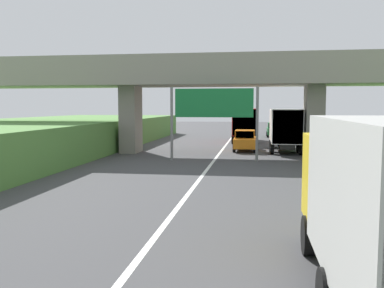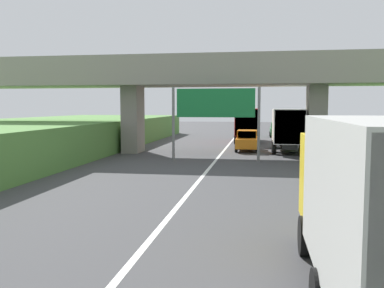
{
  "view_description": "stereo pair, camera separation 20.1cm",
  "coord_description": "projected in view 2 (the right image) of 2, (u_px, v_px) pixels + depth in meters",
  "views": [
    {
      "loc": [
        2.71,
        -0.82,
        3.62
      ],
      "look_at": [
        0.0,
        17.09,
        2.0
      ],
      "focal_mm": 38.99,
      "sensor_mm": 36.0,
      "label": 1
    },
    {
      "loc": [
        2.91,
        -0.79,
        3.62
      ],
      "look_at": [
        0.0,
        17.09,
        2.0
      ],
      "focal_mm": 38.99,
      "sensor_mm": 36.0,
      "label": 2
    }
  ],
  "objects": [
    {
      "name": "construction_barrel_4",
      "position": [
        323.0,
        162.0,
        24.1
      ],
      "size": [
        0.57,
        0.57,
        0.9
      ],
      "color": "orange",
      "rests_on": "ground"
    },
    {
      "name": "construction_barrel_5",
      "position": [
        313.0,
        153.0,
        28.34
      ],
      "size": [
        0.57,
        0.57,
        0.9
      ],
      "color": "orange",
      "rests_on": "ground"
    },
    {
      "name": "overpass_bridge",
      "position": [
        222.0,
        81.0,
        31.62
      ],
      "size": [
        40.0,
        4.8,
        7.43
      ],
      "color": "gray",
      "rests_on": "ground"
    },
    {
      "name": "construction_barrel_3",
      "position": [
        337.0,
        173.0,
        19.86
      ],
      "size": [
        0.57,
        0.57,
        0.9
      ],
      "color": "orange",
      "rests_on": "ground"
    },
    {
      "name": "car_orange",
      "position": [
        247.0,
        141.0,
        34.21
      ],
      "size": [
        1.86,
        4.1,
        1.72
      ],
      "color": "orange",
      "rests_on": "ground"
    },
    {
      "name": "truck_yellow",
      "position": [
        383.0,
        206.0,
        7.13
      ],
      "size": [
        2.44,
        7.3,
        3.44
      ],
      "color": "black",
      "rests_on": "ground"
    },
    {
      "name": "construction_barrel_2",
      "position": [
        355.0,
        191.0,
        15.64
      ],
      "size": [
        0.57,
        0.57,
        0.9
      ],
      "color": "orange",
      "rests_on": "ground"
    },
    {
      "name": "overhead_highway_sign",
      "position": [
        215.0,
        107.0,
        27.55
      ],
      "size": [
        5.88,
        0.18,
        4.93
      ],
      "color": "slate",
      "rests_on": "ground"
    },
    {
      "name": "car_green",
      "position": [
        278.0,
        130.0,
        50.09
      ],
      "size": [
        1.86,
        4.1,
        1.72
      ],
      "color": "#236B38",
      "rests_on": "ground"
    },
    {
      "name": "truck_red",
      "position": [
        248.0,
        123.0,
        42.58
      ],
      "size": [
        2.44,
        7.3,
        3.44
      ],
      "color": "black",
      "rests_on": "ground"
    },
    {
      "name": "truck_silver",
      "position": [
        287.0,
        128.0,
        33.72
      ],
      "size": [
        2.44,
        7.3,
        3.44
      ],
      "color": "black",
      "rests_on": "ground"
    },
    {
      "name": "lane_centre_stripe",
      "position": [
        212.0,
        165.0,
        26.0
      ],
      "size": [
        0.2,
        89.71,
        0.01
      ],
      "primitive_type": "cube",
      "color": "white",
      "rests_on": "ground"
    }
  ]
}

